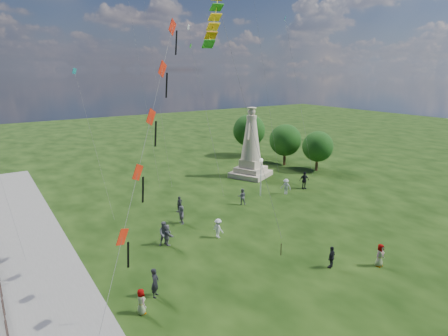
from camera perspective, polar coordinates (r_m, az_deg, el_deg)
ground at (r=59.79m, az=30.49°, el=0.12°), size 106.50×160.00×0.60m
waterfront at (r=26.95m, az=-28.52°, el=-15.44°), size 200.00×200.00×1.51m
statue at (r=45.41m, az=4.13°, el=2.61°), size 5.49×5.49×8.41m
lamppost at (r=38.45m, az=5.67°, el=-0.14°), size 0.37×0.37×3.96m
tree_row at (r=52.97m, az=7.83°, el=4.71°), size 6.47×16.08×6.30m
person_0 at (r=22.73m, az=-10.46°, el=-16.79°), size 0.75×0.76×1.77m
person_1 at (r=28.44m, az=-9.02°, el=-9.85°), size 1.05×0.85×1.88m
person_2 at (r=29.40m, az=-0.89°, el=-9.16°), size 0.71×1.08×1.54m
person_3 at (r=26.23m, az=16.07°, el=-12.92°), size 0.99×0.71×1.52m
person_4 at (r=27.46m, az=22.67°, el=-12.17°), size 0.81×0.54×1.57m
person_5 at (r=28.58m, az=-8.71°, el=-10.02°), size 0.68×1.50×1.60m
person_6 at (r=34.75m, az=-6.76°, el=-5.49°), size 0.59×0.45×1.46m
person_7 at (r=36.34m, az=2.76°, el=-4.36°), size 0.92×0.82×1.60m
person_8 at (r=39.83m, az=9.42°, el=-2.79°), size 1.01×1.19×1.65m
person_9 at (r=41.88m, az=12.12°, el=-1.85°), size 1.25×0.89×1.93m
person_10 at (r=21.61m, az=-12.50°, el=-19.24°), size 0.48×0.73×1.45m
person_11 at (r=32.16m, az=-6.53°, el=-7.06°), size 0.88×1.56×1.59m
red_kite_train at (r=21.11m, az=-11.15°, el=6.48°), size 9.04×9.35×15.82m
small_kites at (r=41.89m, az=-6.97°, el=17.51°), size 33.25×17.75×27.67m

